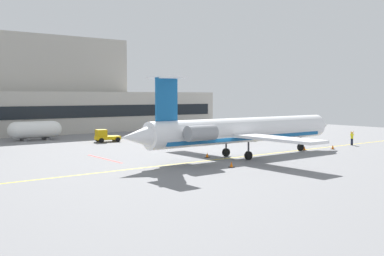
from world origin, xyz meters
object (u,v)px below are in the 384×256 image
belt_loader (252,134)px  marshaller (352,138)px  regional_jet (242,130)px  fuel_tank (35,130)px  baggage_tug (105,136)px

belt_loader → marshaller: (5.73, -13.60, 0.09)m
regional_jet → fuel_tank: 35.09m
belt_loader → fuel_tank: fuel_tank is taller
fuel_tank → baggage_tug: bearing=-50.0°
baggage_tug → fuel_tank: bearing=130.0°
belt_loader → fuel_tank: (-26.57, 19.57, 0.70)m
baggage_tug → belt_loader: belt_loader is taller
regional_jet → baggage_tug: regional_jet is taller
baggage_tug → fuel_tank: 11.43m
baggage_tug → marshaller: (24.97, -24.43, 0.12)m
fuel_tank → marshaller: fuel_tank is taller
baggage_tug → belt_loader: 22.07m
baggage_tug → belt_loader: bearing=-29.4°
regional_jet → fuel_tank: bearing=109.4°
regional_jet → baggage_tug: (-4.28, 24.34, -2.12)m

